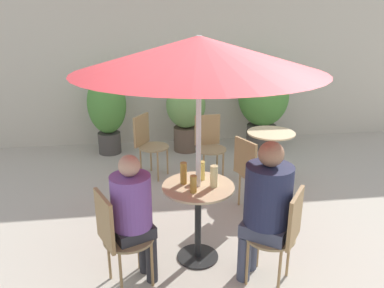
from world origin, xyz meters
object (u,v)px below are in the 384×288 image
object	(u,v)px
seated_person_1	(266,203)
beer_glass_3	(184,173)
cafe_table_far	(270,148)
potted_plant_1	(186,112)
beer_glass_0	(193,184)
beer_glass_1	(214,176)
beer_glass_2	(202,171)
cafe_table_near	(198,206)
bistro_chair_1	(282,230)
seated_person_0	(133,209)
potted_plant_2	(263,101)
umbrella	(199,54)
bistro_chair_0	(117,232)
bistro_chair_4	(209,141)
bistro_chair_2	(148,140)
potted_plant_0	(107,109)
bistro_chair_3	(251,168)

from	to	relation	value
seated_person_1	beer_glass_3	bearing A→B (deg)	-88.34
cafe_table_far	potted_plant_1	size ratio (longest dim) A/B	0.65
cafe_table_far	beer_glass_0	world-z (taller)	beer_glass_0
beer_glass_1	beer_glass_2	bearing A→B (deg)	116.85
cafe_table_near	bistro_chair_1	bearing A→B (deg)	-36.33
cafe_table_far	bistro_chair_1	xyz separation A→B (m)	(-0.55, -1.89, -0.00)
seated_person_0	beer_glass_3	size ratio (longest dim) A/B	5.79
cafe_table_far	potted_plant_2	bearing A→B (deg)	75.96
beer_glass_3	cafe_table_near	bearing A→B (deg)	-27.18
cafe_table_far	umbrella	distance (m)	2.29
beer_glass_0	beer_glass_2	bearing A→B (deg)	66.09
bistro_chair_0	beer_glass_0	distance (m)	0.73
bistro_chair_0	beer_glass_2	world-z (taller)	beer_glass_2
bistro_chair_4	potted_plant_2	world-z (taller)	potted_plant_2
bistro_chair_0	beer_glass_2	bearing A→B (deg)	-83.65
beer_glass_1	umbrella	distance (m)	1.04
seated_person_1	beer_glass_2	bearing A→B (deg)	-101.54
bistro_chair_2	potted_plant_1	distance (m)	1.16
potted_plant_0	seated_person_0	bearing A→B (deg)	-82.14
beer_glass_0	potted_plant_1	size ratio (longest dim) A/B	0.13
beer_glass_3	bistro_chair_2	bearing A→B (deg)	98.28
bistro_chair_4	beer_glass_2	world-z (taller)	beer_glass_2
bistro_chair_4	potted_plant_2	bearing A→B (deg)	39.08
cafe_table_near	cafe_table_far	bearing A→B (deg)	50.92
bistro_chair_2	beer_glass_3	bearing A→B (deg)	-139.14
bistro_chair_1	potted_plant_0	xyz separation A→B (m)	(-1.63, 3.44, 0.23)
cafe_table_near	bistro_chair_3	distance (m)	1.11
beer_glass_3	potted_plant_1	size ratio (longest dim) A/B	0.17
seated_person_0	cafe_table_far	bearing A→B (deg)	-69.46
beer_glass_0	seated_person_0	bearing A→B (deg)	-166.16
potted_plant_0	potted_plant_2	xyz separation A→B (m)	(2.55, -0.07, 0.06)
bistro_chair_2	beer_glass_3	xyz separation A→B (m)	(0.28, -1.93, 0.32)
beer_glass_0	beer_glass_3	xyz separation A→B (m)	(-0.06, 0.19, 0.02)
cafe_table_far	bistro_chair_0	xyz separation A→B (m)	(-1.86, -1.74, -0.00)
bistro_chair_1	bistro_chair_2	xyz separation A→B (m)	(-1.02, 2.44, 0.00)
bistro_chair_1	cafe_table_far	bearing A→B (deg)	-159.90
beer_glass_0	bistro_chair_3	bearing A→B (deg)	50.34
bistro_chair_2	beer_glass_3	world-z (taller)	beer_glass_3
beer_glass_0	potted_plant_1	distance (m)	3.08
beer_glass_1	potted_plant_0	world-z (taller)	potted_plant_0
beer_glass_2	beer_glass_3	xyz separation A→B (m)	(-0.17, -0.06, 0.01)
bistro_chair_3	beer_glass_1	xyz separation A→B (m)	(-0.60, -0.87, 0.32)
seated_person_1	potted_plant_1	distance (m)	3.32
bistro_chair_4	seated_person_0	bearing A→B (deg)	-121.11
seated_person_1	potted_plant_2	distance (m)	3.44
beer_glass_1	beer_glass_3	size ratio (longest dim) A/B	0.98
cafe_table_near	bistro_chair_4	bearing A→B (deg)	76.72
bistro_chair_4	seated_person_0	size ratio (longest dim) A/B	0.75
bistro_chair_3	beer_glass_0	distance (m)	1.28
potted_plant_0	beer_glass_2	bearing A→B (deg)	-69.65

